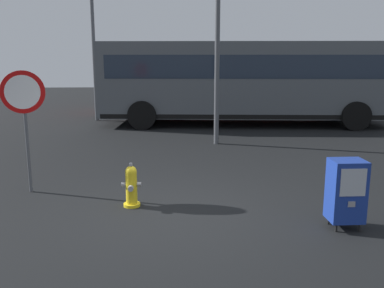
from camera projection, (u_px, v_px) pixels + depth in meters
The scene contains 7 objects.
ground_plane at pixel (178, 215), 6.58m from camera, with size 60.00×60.00×0.00m, color black.
fire_hydrant at pixel (131, 186), 6.91m from camera, with size 0.33×0.31×0.75m.
newspaper_box_primary at pixel (346, 190), 5.98m from camera, with size 0.48×0.42×1.02m.
stop_sign at pixel (24, 106), 7.40m from camera, with size 0.71×0.31×2.23m.
bus_near at pixel (246, 78), 15.29m from camera, with size 10.68×3.53×3.00m.
bus_far at pixel (223, 74), 19.25m from camera, with size 10.58×3.05×3.00m.
street_light_near_right at pixel (92, 16), 15.84m from camera, with size 0.32×0.32×6.89m.
Camera 1 is at (-0.15, -6.22, 2.44)m, focal length 38.92 mm.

